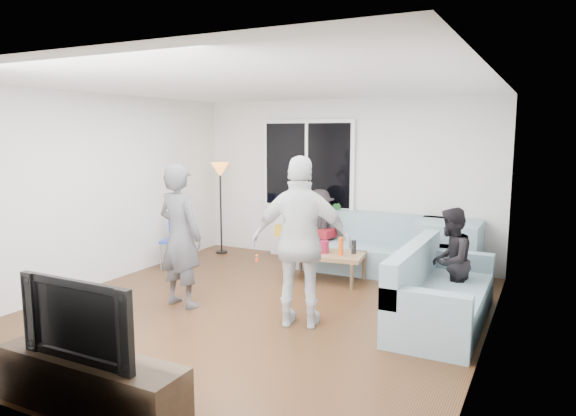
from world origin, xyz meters
The scene contains 30 objects.
floor centered at (0.00, 0.00, -0.02)m, with size 5.00×5.50×0.04m, color #56351C.
ceiling centered at (0.00, 0.00, 2.62)m, with size 5.00×5.50×0.04m, color white.
wall_back centered at (0.00, 2.77, 1.30)m, with size 5.00×0.04×2.60m, color silver.
wall_front centered at (0.00, -2.77, 1.30)m, with size 5.00×0.04×2.60m, color silver.
wall_left centered at (-2.52, 0.00, 1.30)m, with size 0.04×5.50×2.60m, color silver.
wall_right centered at (2.52, 0.00, 1.30)m, with size 0.04×5.50×2.60m, color silver.
window_frame centered at (-0.60, 2.69, 1.55)m, with size 1.62×0.06×1.47m, color white.
window_glass centered at (-0.60, 2.65, 1.55)m, with size 1.50×0.02×1.35m, color black.
window_mullion centered at (-0.60, 2.64, 1.55)m, with size 0.05×0.03×1.35m, color white.
radiator centered at (-0.60, 2.65, 0.31)m, with size 1.30×0.12×0.62m, color silver.
potted_plant centered at (-0.08, 2.62, 0.79)m, with size 0.19×0.15×0.34m, color #2D702F.
vase centered at (-0.72, 2.62, 0.71)m, with size 0.18×0.18×0.19m, color silver.
sofa_back_section centered at (0.74, 2.27, 0.42)m, with size 2.30×0.85×0.85m, color gray, non-canonical shape.
sofa_right_section centered at (2.02, 0.57, 0.42)m, with size 0.85×2.00×0.85m, color gray, non-canonical shape.
sofa_corner centered at (1.77, 2.27, 0.42)m, with size 0.85×0.85×0.85m, color gray.
cushion_yellow centered at (-0.77, 2.25, 0.51)m, with size 0.38×0.32×0.14m, color gold.
cushion_red centered at (-0.17, 2.33, 0.51)m, with size 0.36×0.30×0.13m, color maroon.
coffee_table centered at (0.21, 1.53, 0.20)m, with size 1.10×0.60×0.40m, color #906946.
pitcher centered at (0.19, 1.51, 0.49)m, with size 0.17×0.17×0.17m, color maroon.
side_chair centered at (-2.05, 1.06, 0.43)m, with size 0.40×0.40×0.86m, color #2A3EB6, non-canonical shape.
floor_lamp centered at (-2.05, 2.27, 0.78)m, with size 0.32×0.32×1.56m, color orange, non-canonical shape.
player_left centered at (-0.91, -0.26, 0.86)m, with size 0.63×0.41×1.72m, color #46464B.
player_right centered at (0.67, -0.19, 0.92)m, with size 1.08×0.45×1.84m, color silver.
spectator_right centered at (2.02, 0.93, 0.62)m, with size 0.60×0.47×1.24m, color black.
spectator_back centered at (-0.21, 2.30, 0.60)m, with size 0.77×0.44×1.20m, color black.
tv_console centered at (0.03, -2.50, 0.22)m, with size 1.60×0.40×0.44m, color #36271B.
television centered at (0.03, -2.50, 0.75)m, with size 1.06×0.14×0.61m, color black.
bottle_e centered at (0.60, 1.65, 0.50)m, with size 0.07×0.07×0.19m, color black.
bottle_a centered at (-0.08, 1.66, 0.51)m, with size 0.07×0.07×0.21m, color #B8590A.
bottle_d centered at (0.48, 1.46, 0.53)m, with size 0.07×0.07×0.26m, color #DF5113.
Camera 1 is at (3.00, -5.08, 2.09)m, focal length 32.40 mm.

